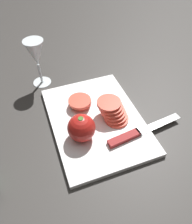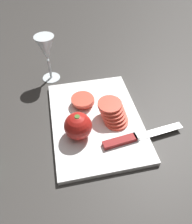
{
  "view_description": "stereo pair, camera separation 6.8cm",
  "coord_description": "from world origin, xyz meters",
  "px_view_note": "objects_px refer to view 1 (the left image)",
  "views": [
    {
      "loc": [
        0.53,
        -0.19,
        0.54
      ],
      "look_at": [
        0.1,
        -0.03,
        0.05
      ],
      "focal_mm": 35.0,
      "sensor_mm": 36.0,
      "label": 1
    },
    {
      "loc": [
        0.55,
        -0.12,
        0.54
      ],
      "look_at": [
        0.1,
        -0.03,
        0.05
      ],
      "focal_mm": 35.0,
      "sensor_mm": 36.0,
      "label": 2
    }
  ],
  "objects_px": {
    "wine_glass": "(36,55)",
    "knife": "(131,135)",
    "tomato_slice_stack_far": "(80,102)",
    "tomato_slice_stack_near": "(113,111)",
    "whole_tomato": "(81,128)"
  },
  "relations": [
    {
      "from": "wine_glass",
      "to": "knife",
      "type": "bearing_deg",
      "value": 28.93
    },
    {
      "from": "wine_glass",
      "to": "tomato_slice_stack_far",
      "type": "relative_size",
      "value": 2.01
    },
    {
      "from": "tomato_slice_stack_far",
      "to": "tomato_slice_stack_near",
      "type": "bearing_deg",
      "value": 41.94
    },
    {
      "from": "whole_tomato",
      "to": "tomato_slice_stack_far",
      "type": "relative_size",
      "value": 0.94
    },
    {
      "from": "tomato_slice_stack_far",
      "to": "wine_glass",
      "type": "bearing_deg",
      "value": -151.83
    },
    {
      "from": "tomato_slice_stack_far",
      "to": "knife",
      "type": "bearing_deg",
      "value": 29.7
    },
    {
      "from": "wine_glass",
      "to": "knife",
      "type": "xyz_separation_m",
      "value": [
        0.36,
        0.2,
        -0.1
      ]
    },
    {
      "from": "wine_glass",
      "to": "tomato_slice_stack_far",
      "type": "xyz_separation_m",
      "value": [
        0.18,
        0.1,
        -0.09
      ]
    },
    {
      "from": "wine_glass",
      "to": "knife",
      "type": "relative_size",
      "value": 0.68
    },
    {
      "from": "wine_glass",
      "to": "whole_tomato",
      "type": "bearing_deg",
      "value": 11.38
    },
    {
      "from": "whole_tomato",
      "to": "knife",
      "type": "bearing_deg",
      "value": 69.91
    },
    {
      "from": "knife",
      "to": "tomato_slice_stack_far",
      "type": "height_order",
      "value": "tomato_slice_stack_far"
    },
    {
      "from": "whole_tomato",
      "to": "tomato_slice_stack_far",
      "type": "distance_m",
      "value": 0.14
    },
    {
      "from": "wine_glass",
      "to": "tomato_slice_stack_near",
      "type": "relative_size",
      "value": 1.67
    },
    {
      "from": "tomato_slice_stack_near",
      "to": "wine_glass",
      "type": "bearing_deg",
      "value": -146.78
    }
  ]
}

